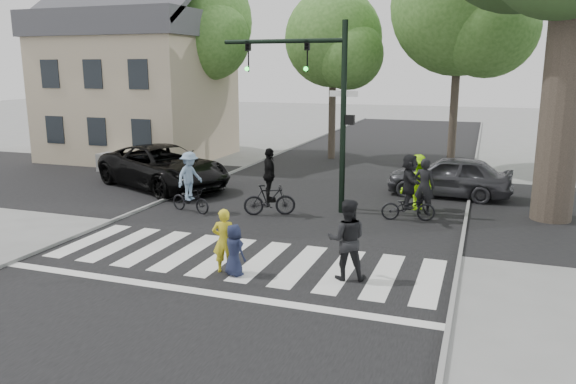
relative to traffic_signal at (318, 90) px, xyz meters
name	(u,v)px	position (x,y,z in m)	size (l,w,h in m)	color
ground	(224,272)	(-0.35, -6.20, -3.90)	(120.00, 120.00, 0.00)	gray
road_stem	(294,218)	(-0.35, -1.20, -3.90)	(10.00, 70.00, 0.01)	black
road_cross	(321,198)	(-0.35, 1.80, -3.89)	(70.00, 10.00, 0.01)	black
curb_left	(154,204)	(-5.40, -1.20, -3.85)	(0.10, 70.00, 0.10)	gray
curb_right	(464,232)	(4.70, -1.20, -3.85)	(0.10, 70.00, 0.10)	gray
crosswalk	(236,263)	(-0.35, -5.54, -3.89)	(10.00, 3.85, 0.01)	silver
traffic_signal	(318,90)	(0.00, 0.00, 0.00)	(4.45, 0.29, 6.00)	black
bg_tree_0	(122,38)	(-14.09, 9.80, 2.24)	(5.46, 5.20, 8.97)	brown
bg_tree_1	(199,26)	(-9.06, 9.28, 2.75)	(6.09, 5.80, 9.80)	brown
bg_tree_2	(337,43)	(-2.11, 10.42, 1.88)	(5.04, 4.80, 8.40)	brown
bg_tree_3	(467,11)	(3.95, 9.07, 3.04)	(6.30, 6.00, 10.20)	brown
house	(138,83)	(-11.85, 7.78, -0.10)	(8.40, 8.10, 8.82)	#CAAE90
pedestrian_woman	(224,241)	(-0.34, -6.16, -3.15)	(0.55, 0.36, 1.50)	gold
pedestrian_child	(234,250)	(-0.04, -6.28, -3.30)	(0.58, 0.38, 1.20)	#1C223D
pedestrian_adult	(347,240)	(2.37, -5.64, -2.99)	(0.88, 0.69, 1.81)	black
cyclist_left	(190,186)	(-3.77, -1.57, -3.05)	(1.64, 1.13, 1.97)	black
cyclist_mid	(269,188)	(-1.23, -1.06, -3.02)	(1.69, 1.09, 2.15)	black
cyclist_right	(409,191)	(3.01, -0.25, -2.98)	(1.71, 1.58, 2.06)	black
car_suv	(164,167)	(-6.61, 1.43, -3.07)	(2.75, 5.97, 1.66)	black
car_grey	(449,176)	(3.95, 3.57, -3.15)	(1.77, 4.39, 1.50)	#39393E
bystander_hivis	(417,182)	(3.07, 1.22, -2.98)	(1.18, 0.68, 1.83)	#97FF05
bystander_dark	(424,186)	(3.37, 0.66, -2.99)	(0.66, 0.44, 1.82)	black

